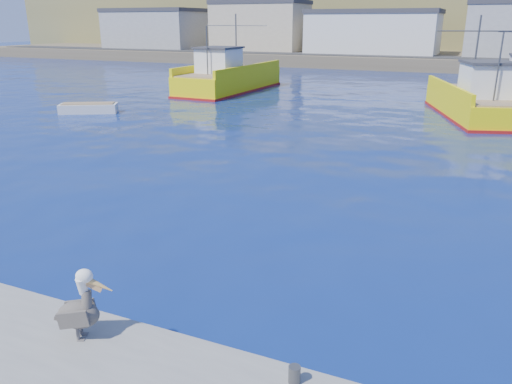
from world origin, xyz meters
TOP-DOWN VIEW (x-y plane):
  - ground at (0.00, 0.00)m, footprint 260.00×260.00m
  - dock_bollards at (0.60, -3.40)m, footprint 36.20×0.20m
  - far_shore at (0.00, 109.20)m, footprint 200.00×81.00m
  - trawler_yellow_a at (-15.91, 31.61)m, footprint 6.09×13.44m
  - trawler_yellow_b at (5.06, 26.39)m, footprint 7.20×11.96m
  - skiff_left at (-19.54, 17.27)m, footprint 4.03×3.07m
  - pelican at (-0.97, -3.83)m, footprint 1.11×0.72m

SIDE VIEW (x-z plane):
  - ground at x=0.00m, z-range 0.00..0.00m
  - skiff_left at x=-19.54m, z-range -0.15..0.69m
  - dock_bollards at x=0.60m, z-range 0.50..0.80m
  - trawler_yellow_b at x=5.06m, z-range -2.22..4.30m
  - pelican at x=-0.97m, z-range 0.40..1.80m
  - trawler_yellow_a at x=-15.91m, z-range -2.24..4.54m
  - far_shore at x=0.00m, z-range -3.02..20.98m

